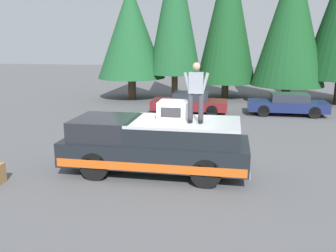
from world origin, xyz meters
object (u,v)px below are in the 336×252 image
(person_on_truck_bed, at_px, (196,91))
(pickup_truck, at_px, (155,145))
(parked_car_maroon, at_px, (190,103))
(parked_car_navy, at_px, (287,104))
(compressor_unit, at_px, (173,110))

(person_on_truck_bed, bearing_deg, pickup_truck, 83.00)
(pickup_truck, distance_m, parked_car_maroon, 9.16)
(parked_car_navy, relative_size, parked_car_maroon, 1.00)
(compressor_unit, xyz_separation_m, parked_car_maroon, (8.98, 0.53, -1.35))
(pickup_truck, bearing_deg, compressor_unit, -70.50)
(person_on_truck_bed, distance_m, parked_car_maroon, 9.59)
(compressor_unit, distance_m, parked_car_maroon, 9.10)
(pickup_truck, relative_size, parked_car_maroon, 1.35)
(parked_car_maroon, bearing_deg, parked_car_navy, -84.25)
(pickup_truck, xyz_separation_m, parked_car_maroon, (9.15, 0.04, -0.29))
(pickup_truck, relative_size, compressor_unit, 6.60)
(compressor_unit, relative_size, parked_car_navy, 0.20)
(parked_car_maroon, bearing_deg, compressor_unit, -176.65)
(pickup_truck, distance_m, parked_car_navy, 10.98)
(pickup_truck, height_order, parked_car_maroon, pickup_truck)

